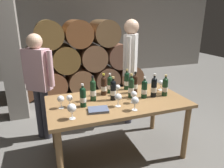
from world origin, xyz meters
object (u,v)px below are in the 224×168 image
(wine_bottle_9, at_px, (104,86))
(wine_glass_0, at_px, (165,85))
(wine_glass_2, at_px, (161,83))
(wine_glass_5, at_px, (61,99))
(wine_glass_7, at_px, (72,108))
(wine_bottle_0, at_px, (154,87))
(wine_bottle_8, at_px, (127,81))
(wine_glass_1, at_px, (118,97))
(wine_bottle_1, at_px, (144,89))
(tasting_notebook, at_px, (98,110))
(wine_glass_3, at_px, (70,98))
(taster_seated_left, at_px, (39,79))
(wine_bottle_6, at_px, (135,84))
(wine_bottle_4, at_px, (113,90))
(wine_bottle_5, at_px, (83,97))
(wine_bottle_3, at_px, (93,90))
(wine_glass_4, at_px, (118,88))
(wine_glass_6, at_px, (135,101))
(sommelier_presenting, at_px, (130,63))
(wine_bottle_2, at_px, (165,87))
(dining_table, at_px, (117,107))
(wine_bottle_10, at_px, (110,84))
(wine_glass_8, at_px, (134,95))
(wine_bottle_7, at_px, (131,87))

(wine_bottle_9, height_order, wine_glass_0, wine_bottle_9)
(wine_glass_2, height_order, wine_glass_5, wine_glass_5)
(wine_glass_7, bearing_deg, wine_bottle_0, 12.95)
(wine_bottle_8, height_order, wine_glass_1, wine_bottle_8)
(wine_bottle_1, bearing_deg, tasting_notebook, -165.06)
(wine_glass_3, height_order, taster_seated_left, taster_seated_left)
(wine_glass_5, height_order, taster_seated_left, taster_seated_left)
(wine_bottle_6, distance_m, tasting_notebook, 0.75)
(wine_bottle_4, relative_size, tasting_notebook, 1.37)
(wine_bottle_5, height_order, wine_glass_1, wine_bottle_5)
(wine_bottle_3, xyz_separation_m, wine_glass_3, (-0.30, -0.09, -0.03))
(tasting_notebook, bearing_deg, wine_glass_5, 158.88)
(taster_seated_left, bearing_deg, wine_glass_4, -30.35)
(wine_bottle_3, xyz_separation_m, wine_glass_6, (0.36, -0.42, -0.02))
(wine_bottle_8, xyz_separation_m, taster_seated_left, (-1.17, 0.39, 0.03))
(sommelier_presenting, bearing_deg, wine_bottle_2, -81.16)
(wine_bottle_6, bearing_deg, wine_glass_5, -170.03)
(wine_glass_2, bearing_deg, wine_glass_3, -174.09)
(wine_glass_3, xyz_separation_m, wine_glass_7, (-0.02, -0.30, 0.01))
(dining_table, bearing_deg, wine_glass_6, -76.82)
(dining_table, relative_size, wine_glass_5, 11.26)
(wine_glass_6, bearing_deg, wine_glass_3, 153.13)
(wine_glass_4, relative_size, wine_glass_6, 0.92)
(wine_glass_3, xyz_separation_m, wine_glass_6, (0.66, -0.33, 0.01))
(wine_bottle_0, xyz_separation_m, wine_bottle_5, (-0.92, 0.01, -0.01))
(wine_glass_0, height_order, tasting_notebook, wine_glass_0)
(wine_glass_5, bearing_deg, wine_bottle_10, 22.62)
(wine_bottle_3, xyz_separation_m, wine_bottle_5, (-0.15, -0.14, -0.02))
(wine_glass_8, height_order, tasting_notebook, wine_glass_8)
(tasting_notebook, height_order, taster_seated_left, taster_seated_left)
(wine_bottle_0, distance_m, wine_bottle_5, 0.92)
(wine_glass_0, height_order, taster_seated_left, taster_seated_left)
(wine_bottle_4, bearing_deg, sommelier_presenting, 52.18)
(wine_bottle_1, distance_m, wine_bottle_5, 0.78)
(wine_bottle_7, bearing_deg, wine_bottle_9, 146.70)
(wine_bottle_4, relative_size, wine_bottle_9, 1.03)
(wine_bottle_5, distance_m, sommelier_presenting, 1.25)
(wine_bottle_8, height_order, wine_bottle_10, wine_bottle_8)
(wine_bottle_0, relative_size, wine_bottle_9, 1.06)
(dining_table, relative_size, wine_bottle_3, 5.36)
(wine_bottle_8, distance_m, wine_glass_8, 0.49)
(wine_glass_7, bearing_deg, wine_glass_4, 34.18)
(wine_glass_0, relative_size, wine_glass_3, 1.09)
(wine_bottle_5, xyz_separation_m, wine_glass_3, (-0.15, 0.05, -0.02))
(wine_glass_5, relative_size, taster_seated_left, 0.10)
(wine_bottle_1, xyz_separation_m, taster_seated_left, (-1.24, 0.76, 0.04))
(wine_bottle_5, relative_size, wine_glass_7, 1.67)
(wine_glass_0, distance_m, wine_glass_3, 1.27)
(wine_bottle_1, bearing_deg, wine_bottle_3, 167.96)
(wine_bottle_8, height_order, wine_glass_0, wine_bottle_8)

